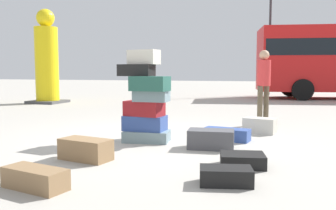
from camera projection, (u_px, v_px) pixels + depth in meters
The scene contains 12 objects.
ground_plane at pixel (148, 139), 6.46m from camera, with size 80.00×80.00×0.00m, color #ADA89E.
suitcase_tower at pixel (145, 102), 6.13m from camera, with size 0.93×0.64×1.58m.
suitcase_brown_right_side at pixel (35, 178), 3.69m from camera, with size 0.71×0.29×0.22m, color olive.
suitcase_navy_foreground_near at pixel (227, 134), 6.29m from camera, with size 0.80×0.32×0.21m, color #334F99.
suitcase_brown_foreground_far at pixel (86, 149), 4.90m from camera, with size 0.71×0.35×0.29m, color olive.
suitcase_black_left_side at pixel (226, 176), 3.84m from camera, with size 0.56×0.33×0.18m, color black.
suitcase_cream_upright_blue at pixel (260, 125), 7.06m from camera, with size 0.61×0.37×0.30m, color beige.
suitcase_charcoal_white_trunk at pixel (211, 139), 5.62m from camera, with size 0.71×0.40×0.30m, color #4C4C51.
suitcase_black_behind_tower at pixel (242, 160), 4.56m from camera, with size 0.55×0.43×0.17m, color black.
person_bearded_onlooker at pixel (264, 80), 8.05m from camera, with size 0.30×0.30×1.69m.
yellow_dummy_statue at pixel (47, 62), 13.67m from camera, with size 1.21×1.21×3.57m.
lamp_post at pixel (270, 23), 18.21m from camera, with size 0.36×0.36×5.57m.
Camera 1 is at (2.24, -5.98, 1.21)m, focal length 38.24 mm.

